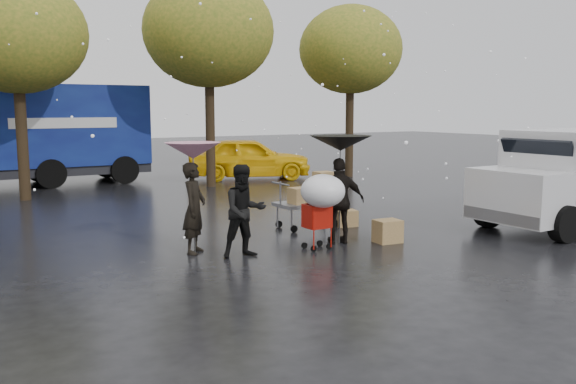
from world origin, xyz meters
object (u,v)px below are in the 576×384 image
person_pink (194,208)px  blue_truck (32,135)px  vendor_cart (312,196)px  yellow_taxi (249,158)px  shopping_cart (322,195)px  person_black (340,201)px

person_pink → blue_truck: size_ratio=0.20×
vendor_cart → yellow_taxi: yellow_taxi is taller
vendor_cart → shopping_cart: (-1.15, -2.03, 0.34)m
shopping_cart → yellow_taxi: yellow_taxi is taller
person_black → blue_truck: blue_truck is taller
vendor_cart → blue_truck: 12.14m
vendor_cart → blue_truck: blue_truck is taller
person_pink → person_black: (2.80, -0.75, 0.01)m
blue_truck → person_pink: bearing=-86.5°
person_pink → yellow_taxi: person_pink is taller
blue_truck → vendor_cart: bearing=-70.6°
yellow_taxi → blue_truck: bearing=96.7°
shopping_cart → blue_truck: blue_truck is taller
blue_truck → yellow_taxi: (7.34, -2.17, -0.95)m
person_black → vendor_cart: size_ratio=1.13×
yellow_taxi → vendor_cart: bearing=-176.5°
vendor_cart → yellow_taxi: size_ratio=0.32×
blue_truck → person_black: bearing=-74.8°
shopping_cart → yellow_taxi: size_ratio=0.31×
shopping_cart → yellow_taxi: 12.13m
vendor_cart → person_black: bearing=-105.6°
person_black → yellow_taxi: (3.78, 10.92, -0.05)m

